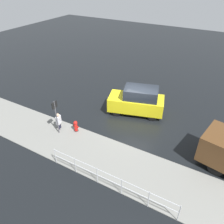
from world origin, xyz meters
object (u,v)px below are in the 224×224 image
(fire_hydrant, at_px, (76,126))
(sign_post, at_px, (56,113))
(moving_hatchback, at_px, (137,101))
(pedestrian, at_px, (59,120))

(fire_hydrant, xyz_separation_m, sign_post, (0.85, 0.70, 1.18))
(moving_hatchback, bearing_deg, fire_hydrant, 57.07)
(moving_hatchback, bearing_deg, sign_post, 53.74)
(moving_hatchback, xyz_separation_m, fire_hydrant, (2.56, 3.96, -0.63))
(moving_hatchback, height_order, pedestrian, moving_hatchback)
(moving_hatchback, bearing_deg, pedestrian, 49.45)
(fire_hydrant, relative_size, pedestrian, 0.66)
(pedestrian, bearing_deg, sign_post, 124.96)
(sign_post, bearing_deg, moving_hatchback, -126.26)
(pedestrian, bearing_deg, fire_hydrant, -163.13)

